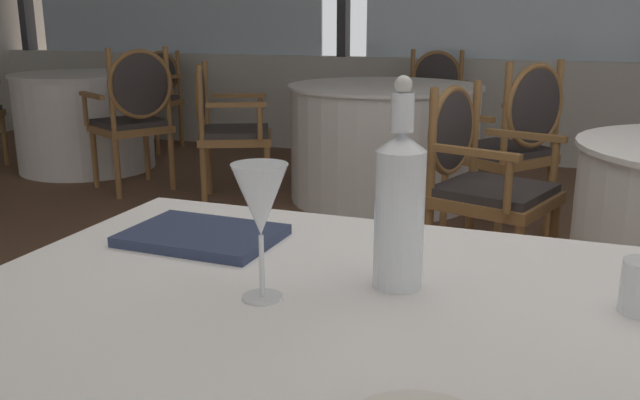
% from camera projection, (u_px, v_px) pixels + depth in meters
% --- Properties ---
extents(window_wall_far, '(11.05, 0.14, 2.87)m').
position_uv_depth(window_wall_far, '(553.00, 23.00, 5.38)').
color(window_wall_far, beige).
rests_on(window_wall_far, ground_plane).
extents(water_bottle, '(0.08, 0.08, 0.34)m').
position_uv_depth(water_bottle, '(400.00, 205.00, 1.08)').
color(water_bottle, white).
rests_on(water_bottle, foreground_table).
extents(wine_glass, '(0.09, 0.09, 0.22)m').
position_uv_depth(wine_glass, '(260.00, 203.00, 1.02)').
color(wine_glass, white).
rests_on(wine_glass, foreground_table).
extents(menu_book, '(0.30, 0.22, 0.02)m').
position_uv_depth(menu_book, '(202.00, 236.00, 1.34)').
color(menu_book, '#2D3856').
rests_on(menu_book, foreground_table).
extents(dining_chair_0_2, '(0.58, 0.62, 0.91)m').
position_uv_depth(dining_chair_0_2, '(478.00, 173.00, 2.93)').
color(dining_chair_0_2, olive).
rests_on(dining_chair_0_2, ground_plane).
extents(background_table_1, '(1.09, 1.09, 0.76)m').
position_uv_depth(background_table_1, '(85.00, 121.00, 5.44)').
color(background_table_1, white).
rests_on(background_table_1, ground_plane).
extents(dining_chair_1_0, '(0.54, 0.48, 0.89)m').
position_uv_depth(dining_chair_1_0, '(154.00, 91.00, 6.27)').
color(dining_chair_1_0, olive).
rests_on(dining_chair_1_0, ground_plane).
extents(dining_chair_1_2, '(0.63, 0.65, 1.00)m').
position_uv_depth(dining_chair_1_2, '(135.00, 110.00, 4.65)').
color(dining_chair_1_2, olive).
rests_on(dining_chair_1_2, ground_plane).
extents(background_table_2, '(1.28, 1.28, 0.76)m').
position_uv_depth(background_table_2, '(384.00, 143.00, 4.52)').
color(background_table_2, white).
rests_on(background_table_2, ground_plane).
extents(dining_chair_2_0, '(0.61, 0.64, 0.91)m').
position_uv_depth(dining_chair_2_0, '(223.00, 121.00, 4.40)').
color(dining_chair_2_0, olive).
rests_on(dining_chair_2_0, ground_plane).
extents(dining_chair_2_1, '(0.64, 0.66, 0.98)m').
position_uv_depth(dining_chair_2_1, '(513.00, 137.00, 3.62)').
color(dining_chair_2_1, olive).
rests_on(dining_chair_2_1, ground_plane).
extents(dining_chair_2_2, '(0.57, 0.51, 0.94)m').
position_uv_depth(dining_chair_2_2, '(431.00, 99.00, 5.39)').
color(dining_chair_2_2, olive).
rests_on(dining_chair_2_2, ground_plane).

